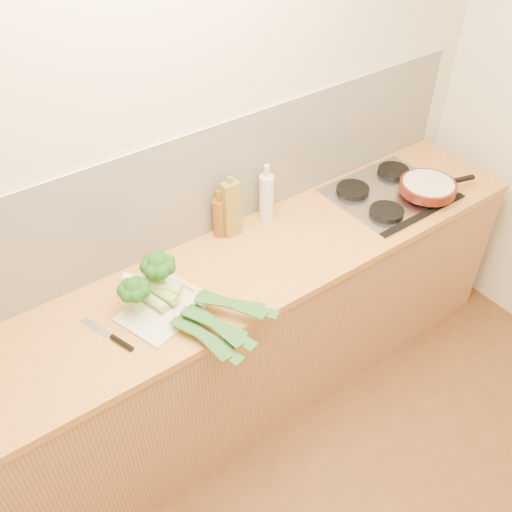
% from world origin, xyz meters
% --- Properties ---
extents(room_shell, '(3.50, 3.50, 3.50)m').
position_xyz_m(room_shell, '(0.00, 1.49, 1.17)').
color(room_shell, beige).
rests_on(room_shell, ground).
extents(counter, '(3.20, 0.62, 0.90)m').
position_xyz_m(counter, '(0.00, 1.20, 0.45)').
color(counter, '#B67B4C').
rests_on(counter, ground).
extents(gas_hob, '(0.58, 0.50, 0.04)m').
position_xyz_m(gas_hob, '(1.02, 1.20, 0.91)').
color(gas_hob, silver).
rests_on(gas_hob, counter).
extents(chopping_board, '(0.40, 0.34, 0.01)m').
position_xyz_m(chopping_board, '(-0.32, 1.16, 0.91)').
color(chopping_board, beige).
rests_on(chopping_board, counter).
extents(broccoli_left, '(0.13, 0.13, 0.17)m').
position_xyz_m(broccoli_left, '(-0.42, 1.21, 1.03)').
color(broccoli_left, '#9BB86B').
rests_on(broccoli_left, chopping_board).
extents(broccoli_right, '(0.15, 0.15, 0.20)m').
position_xyz_m(broccoli_right, '(-0.28, 1.26, 1.05)').
color(broccoli_right, '#9BB86B').
rests_on(broccoli_right, chopping_board).
extents(leek_front, '(0.20, 0.66, 0.04)m').
position_xyz_m(leek_front, '(-0.33, 1.13, 0.93)').
color(leek_front, white).
rests_on(leek_front, chopping_board).
extents(leek_mid, '(0.22, 0.61, 0.04)m').
position_xyz_m(leek_mid, '(-0.28, 1.11, 0.95)').
color(leek_mid, white).
rests_on(leek_mid, chopping_board).
extents(leek_back, '(0.42, 0.58, 0.04)m').
position_xyz_m(leek_back, '(-0.25, 1.15, 0.97)').
color(leek_back, white).
rests_on(leek_back, chopping_board).
extents(chefs_knife, '(0.11, 0.27, 0.02)m').
position_xyz_m(chefs_knife, '(-0.56, 1.13, 0.91)').
color(chefs_knife, silver).
rests_on(chefs_knife, counter).
extents(skillet, '(0.41, 0.29, 0.05)m').
position_xyz_m(skillet, '(1.16, 1.08, 0.96)').
color(skillet, '#54180E').
rests_on(skillet, gas_hob).
extents(oil_tin, '(0.08, 0.05, 0.32)m').
position_xyz_m(oil_tin, '(0.18, 1.41, 1.05)').
color(oil_tin, olive).
rests_on(oil_tin, counter).
extents(glass_bottle, '(0.07, 0.07, 0.30)m').
position_xyz_m(glass_bottle, '(0.39, 1.42, 1.02)').
color(glass_bottle, silver).
rests_on(glass_bottle, counter).
extents(amber_bottle, '(0.06, 0.06, 0.25)m').
position_xyz_m(amber_bottle, '(0.13, 1.44, 1.00)').
color(amber_bottle, brown).
rests_on(amber_bottle, counter).
extents(water_bottle, '(0.08, 0.08, 0.22)m').
position_xyz_m(water_bottle, '(0.20, 1.43, 0.99)').
color(water_bottle, silver).
rests_on(water_bottle, counter).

